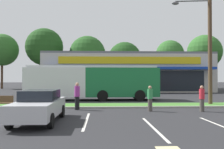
# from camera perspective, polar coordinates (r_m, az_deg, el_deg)

# --- Properties ---
(grass_median) EXTENTS (56.00, 2.20, 0.12)m
(grass_median) POSITION_cam_1_polar(r_m,az_deg,el_deg) (17.97, 1.75, -7.34)
(grass_median) COLOR #427A2D
(grass_median) RESTS_ON ground_plane
(curb_lip) EXTENTS (56.00, 0.24, 0.12)m
(curb_lip) POSITION_cam_1_polar(r_m,az_deg,el_deg) (16.76, 2.07, -7.80)
(curb_lip) COLOR #99968C
(curb_lip) RESTS_ON ground_plane
(parking_stripe_0) EXTENTS (0.12, 4.80, 0.01)m
(parking_stripe_0) POSITION_cam_1_polar(r_m,az_deg,el_deg) (11.98, -6.10, -10.85)
(parking_stripe_0) COLOR silver
(parking_stripe_0) RESTS_ON ground_plane
(parking_stripe_1) EXTENTS (0.12, 4.80, 0.01)m
(parking_stripe_1) POSITION_cam_1_polar(r_m,az_deg,el_deg) (10.40, 9.81, -12.38)
(parking_stripe_1) COLOR silver
(parking_stripe_1) RESTS_ON ground_plane
(parking_stripe_2) EXTENTS (0.12, 4.80, 0.01)m
(parking_stripe_2) POSITION_cam_1_polar(r_m,az_deg,el_deg) (11.47, 25.00, -11.21)
(parking_stripe_2) COLOR silver
(parking_stripe_2) RESTS_ON ground_plane
(storefront_building) EXTENTS (25.39, 15.04, 5.94)m
(storefront_building) POSITION_cam_1_polar(r_m,az_deg,el_deg) (40.88, 3.23, 0.37)
(storefront_building) COLOR #BCB7AD
(storefront_building) RESTS_ON ground_plane
(tree_far_left) EXTENTS (6.33, 6.33, 10.87)m
(tree_far_left) POSITION_cam_1_polar(r_m,az_deg,el_deg) (52.43, -24.67, 5.33)
(tree_far_left) COLOR #473323
(tree_far_left) RESTS_ON ground_plane
(tree_left) EXTENTS (7.25, 7.25, 11.80)m
(tree_left) POSITION_cam_1_polar(r_m,az_deg,el_deg) (48.78, -15.76, 6.31)
(tree_left) COLOR #473323
(tree_left) RESTS_ON ground_plane
(tree_mid_left) EXTENTS (7.07, 7.07, 10.36)m
(tree_mid_left) POSITION_cam_1_polar(r_m,az_deg,el_deg) (47.33, -5.87, 4.85)
(tree_mid_left) COLOR #473323
(tree_mid_left) RESTS_ON ground_plane
(tree_mid) EXTENTS (6.80, 6.80, 9.62)m
(tree_mid) POSITION_cam_1_polar(r_m,az_deg,el_deg) (50.03, 3.03, 3.85)
(tree_mid) COLOR #473323
(tree_mid) RESTS_ON ground_plane
(tree_mid_right) EXTENTS (5.83, 5.83, 10.00)m
(tree_mid_right) POSITION_cam_1_polar(r_m,az_deg,el_deg) (51.53, 13.61, 4.68)
(tree_mid_right) COLOR #473323
(tree_mid_right) RESTS_ON ground_plane
(tree_right) EXTENTS (7.05, 7.05, 11.07)m
(tree_right) POSITION_cam_1_polar(r_m,az_deg,el_deg) (53.45, 21.14, 5.02)
(tree_right) COLOR #473323
(tree_right) RESTS_ON ground_plane
(utility_pole) EXTENTS (3.08, 2.40, 11.18)m
(utility_pole) POSITION_cam_1_polar(r_m,az_deg,el_deg) (20.13, 21.89, 10.25)
(utility_pole) COLOR #4C3826
(utility_pole) RESTS_ON ground_plane
(city_bus) EXTENTS (12.48, 2.79, 3.25)m
(city_bus) POSITION_cam_1_polar(r_m,az_deg,el_deg) (22.93, -4.64, -1.66)
(city_bus) COLOR #196638
(city_bus) RESTS_ON ground_plane
(bus_stop_bench) EXTENTS (1.60, 0.45, 0.95)m
(bus_stop_bench) POSITION_cam_1_polar(r_m,az_deg,el_deg) (17.24, -24.79, -6.04)
(bus_stop_bench) COLOR brown
(bus_stop_bench) RESTS_ON ground_plane
(car_0) EXTENTS (4.63, 1.91, 1.50)m
(car_0) POSITION_cam_1_polar(r_m,az_deg,el_deg) (28.12, -9.62, -3.54)
(car_0) COLOR #0C3F1E
(car_0) RESTS_ON ground_plane
(car_1) EXTENTS (1.89, 4.69, 1.51)m
(car_1) POSITION_cam_1_polar(r_m,az_deg,el_deg) (11.96, -16.86, -7.09)
(car_1) COLOR #B7B7BC
(car_1) RESTS_ON ground_plane
(pedestrian_near_bench) EXTENTS (0.32, 0.32, 1.60)m
(pedestrian_near_bench) POSITION_cam_1_polar(r_m,az_deg,el_deg) (15.33, 9.03, -5.64)
(pedestrian_near_bench) COLOR #47423D
(pedestrian_near_bench) RESTS_ON ground_plane
(pedestrian_by_pole) EXTENTS (0.36, 0.36, 1.79)m
(pedestrian_by_pole) POSITION_cam_1_polar(r_m,az_deg,el_deg) (16.00, -8.28, -5.09)
(pedestrian_by_pole) COLOR black
(pedestrian_by_pole) RESTS_ON ground_plane
(pedestrian_mid) EXTENTS (0.33, 0.33, 1.62)m
(pedestrian_mid) POSITION_cam_1_polar(r_m,az_deg,el_deg) (15.99, 20.59, -5.36)
(pedestrian_mid) COLOR #47423D
(pedestrian_mid) RESTS_ON ground_plane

